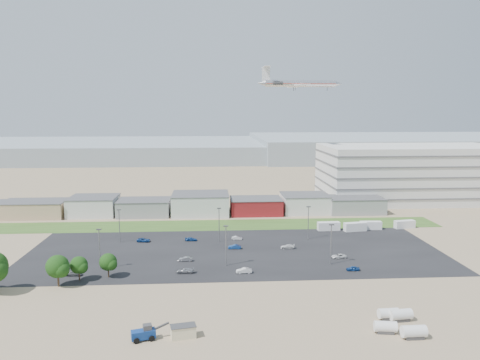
{
  "coord_description": "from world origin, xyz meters",
  "views": [
    {
      "loc": [
        -1.97,
        -111.83,
        40.55
      ],
      "look_at": [
        6.6,
        22.0,
        20.73
      ],
      "focal_mm": 35.0,
      "sensor_mm": 36.0,
      "label": 1
    }
  ],
  "objects": [
    {
      "name": "lightpole_back_m",
      "position": [
        0.59,
        30.51,
        5.37
      ],
      "size": [
        1.26,
        0.53,
        10.74
      ],
      "primitive_type": null,
      "color": "slate",
      "rests_on": "ground"
    },
    {
      "name": "storage_tank_ne",
      "position": [
        34.84,
        -27.77,
        1.28
      ],
      "size": [
        4.49,
        2.6,
        2.56
      ],
      "primitive_type": null,
      "rotation": [
        0.0,
        0.0,
        0.11
      ],
      "color": "silver",
      "rests_on": "ground"
    },
    {
      "name": "tree_right",
      "position": [
        -33.83,
        -1.29,
        3.36
      ],
      "size": [
        4.48,
        4.48,
        6.72
      ],
      "primitive_type": null,
      "color": "black",
      "rests_on": "ground"
    },
    {
      "name": "lightpole_front_l",
      "position": [
        -30.64,
        6.69,
        5.32
      ],
      "size": [
        1.25,
        0.52,
        10.63
      ],
      "primitive_type": null,
      "color": "slate",
      "rests_on": "ground"
    },
    {
      "name": "parked_car_11",
      "position": [
        6.28,
        32.31,
        0.55
      ],
      "size": [
        3.44,
        1.46,
        1.11
      ],
      "primitive_type": "imported",
      "rotation": [
        0.0,
        0.0,
        1.48
      ],
      "color": "silver",
      "rests_on": "ground"
    },
    {
      "name": "parked_car_12",
      "position": [
        20.81,
        21.79,
        0.59
      ],
      "size": [
        4.24,
        2.15,
        1.18
      ],
      "primitive_type": "imported",
      "rotation": [
        0.0,
        0.0,
        -1.7
      ],
      "color": "silver",
      "rests_on": "ground"
    },
    {
      "name": "tree_near",
      "position": [
        -27.25,
        0.41,
        3.42
      ],
      "size": [
        4.56,
        4.56,
        6.84
      ],
      "primitive_type": null,
      "color": "black",
      "rests_on": "ground"
    },
    {
      "name": "telehandler",
      "position": [
        -14.18,
        -32.49,
        1.42
      ],
      "size": [
        7.18,
        4.02,
        2.84
      ],
      "primitive_type": null,
      "rotation": [
        0.0,
        0.0,
        0.27
      ],
      "color": "navy",
      "rests_on": "ground"
    },
    {
      "name": "tree_mid",
      "position": [
        -37.58,
        -5.13,
        4.27
      ],
      "size": [
        5.7,
        5.7,
        8.55
      ],
      "primitive_type": null,
      "color": "black",
      "rests_on": "ground"
    },
    {
      "name": "lightpole_front_m",
      "position": [
        1.94,
        7.41,
        5.42
      ],
      "size": [
        1.28,
        0.53,
        10.84
      ],
      "primitive_type": null,
      "color": "slate",
      "rests_on": "ground"
    },
    {
      "name": "storage_tank_nw",
      "position": [
        32.73,
        -26.89,
        1.2
      ],
      "size": [
        4.12,
        2.26,
        2.4
      ],
      "primitive_type": null,
      "rotation": [
        0.0,
        0.0,
        0.07
      ],
      "color": "silver",
      "rests_on": "ground"
    },
    {
      "name": "storage_tank_se",
      "position": [
        34.31,
        -34.87,
        1.31
      ],
      "size": [
        4.42,
        2.27,
        2.63
      ],
      "primitive_type": null,
      "rotation": [
        0.0,
        0.0,
        0.02
      ],
      "color": "silver",
      "rests_on": "ground"
    },
    {
      "name": "parked_car_13",
      "position": [
        6.28,
        1.25,
        0.66
      ],
      "size": [
        4.0,
        1.44,
        1.31
      ],
      "primitive_type": "imported",
      "rotation": [
        0.0,
        0.0,
        -1.56
      ],
      "color": "silver",
      "rests_on": "ground"
    },
    {
      "name": "hills_backdrop",
      "position": [
        40.0,
        315.0,
        4.5
      ],
      "size": [
        700.0,
        200.0,
        9.0
      ],
      "primitive_type": null,
      "color": "gray",
      "rests_on": "ground"
    },
    {
      "name": "parked_car_10",
      "position": [
        -36.11,
        2.08,
        0.6
      ],
      "size": [
        4.25,
        1.94,
        1.21
      ],
      "primitive_type": "imported",
      "rotation": [
        0.0,
        0.0,
        1.51
      ],
      "color": "#595B5E",
      "rests_on": "ground"
    },
    {
      "name": "box_trailer_b",
      "position": [
        47.21,
        40.7,
        1.44
      ],
      "size": [
        7.95,
        3.56,
        2.88
      ],
      "primitive_type": null,
      "rotation": [
        0.0,
        0.0,
        0.16
      ],
      "color": "silver",
      "rests_on": "ground"
    },
    {
      "name": "lightpole_back_r",
      "position": [
        29.03,
        31.71,
        5.31
      ],
      "size": [
        1.25,
        0.52,
        10.62
      ],
      "primitive_type": null,
      "color": "slate",
      "rests_on": "ground"
    },
    {
      "name": "ground",
      "position": [
        0.0,
        0.0,
        0.0
      ],
      "size": [
        700.0,
        700.0,
        0.0
      ],
      "primitive_type": "plane",
      "color": "#877756",
      "rests_on": "ground"
    },
    {
      "name": "parked_car_3",
      "position": [
        -8.64,
        2.17,
        0.65
      ],
      "size": [
        4.56,
        2.1,
        1.29
      ],
      "primitive_type": "imported",
      "rotation": [
        0.0,
        0.0,
        -1.64
      ],
      "color": "#A5A5AA",
      "rests_on": "ground"
    },
    {
      "name": "parking_lot",
      "position": [
        5.0,
        20.0,
        0.01
      ],
      "size": [
        120.0,
        50.0,
        0.01
      ],
      "primitive_type": "cube",
      "color": "black",
      "rests_on": "ground"
    },
    {
      "name": "lightpole_front_r",
      "position": [
        29.87,
        6.72,
        5.47
      ],
      "size": [
        1.29,
        0.54,
        10.94
      ],
      "primitive_type": null,
      "color": "slate",
      "rests_on": "ground"
    },
    {
      "name": "box_trailer_a",
      "position": [
        38.41,
        42.25,
        1.42
      ],
      "size": [
        7.69,
        2.74,
        2.84
      ],
      "primitive_type": null,
      "rotation": [
        0.0,
        0.0,
        0.05
      ],
      "color": "silver",
      "rests_on": "ground"
    },
    {
      "name": "box_trailer_d",
      "position": [
        65.67,
        43.43,
        1.35
      ],
      "size": [
        7.46,
        3.35,
        2.7
      ],
      "primitive_type": null,
      "rotation": [
        0.0,
        0.0,
        0.16
      ],
      "color": "silver",
      "rests_on": "ground"
    },
    {
      "name": "parked_car_7",
      "position": [
        5.02,
        22.34,
        0.63
      ],
      "size": [
        3.92,
        1.63,
        1.26
      ],
      "primitive_type": "imported",
      "rotation": [
        0.0,
        0.0,
        -1.65
      ],
      "color": "navy",
      "rests_on": "ground"
    },
    {
      "name": "storage_tank_sw",
      "position": [
        29.98,
        -32.5,
        1.22
      ],
      "size": [
        4.31,
        2.6,
        2.43
      ],
      "primitive_type": null,
      "rotation": [
        0.0,
        0.0,
        -0.15
      ],
      "color": "silver",
      "rests_on": "ground"
    },
    {
      "name": "grass_strip",
      "position": [
        0.0,
        52.0,
        0.01
      ],
      "size": [
        160.0,
        16.0,
        0.02
      ],
      "primitive_type": "cube",
      "color": "#33531F",
      "rests_on": "ground"
    },
    {
      "name": "lightpole_back_l",
      "position": [
        -30.35,
        31.75,
        5.22
      ],
      "size": [
        1.23,
        0.51,
        10.43
      ],
      "primitive_type": null,
      "color": "slate",
      "rests_on": "ground"
    },
    {
      "name": "portable_shed",
      "position": [
        -7.13,
        -31.9,
        1.15
      ],
      "size": [
        4.95,
        3.22,
        2.31
      ],
      "primitive_type": null,
      "rotation": [
        0.0,
        0.0,
        0.19
      ],
      "color": "beige",
      "rests_on": "ground"
    },
    {
      "name": "parked_car_9",
      "position": [
        -23.04,
        31.65,
        0.58
      ],
      "size": [
        4.41,
        2.46,
        1.17
      ],
      "primitive_type": "imported",
      "rotation": [
        0.0,
        0.0,
        1.44
      ],
      "color": "navy",
      "rests_on": "ground"
    },
    {
      "name": "airliner",
      "position": [
        40.64,
        109.8,
        53.41
      ],
      "size": [
        42.3,
        29.87,
        12.12
      ],
      "primitive_type": null,
      "rotation": [
        0.0,
        0.0,
        0.05
      ],
      "color": "silver"
    },
    {
      "name": "parking_garage",
      "position": [
        90.0,
        95.0,
        12.5
      ],
      "size": [
        80.0,
        40.0,
        25.0
      ],
      "primitive_type": "cube",
      "color": "silver",
      "rests_on": "ground"
    },
    {
      "name": "parked_car_6",
      "position": [
        -8.25,
        31.83,
        0.55
      ],
      "size": [
        3.83,
        1.7,
        1.09
      ],
      "primitive_type": "imported",
      "rotation": [
        0.0,
        0.0,
        1.53
      ],
      "color": "navy",
      "rests_on": "ground"
    },
    {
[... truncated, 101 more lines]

